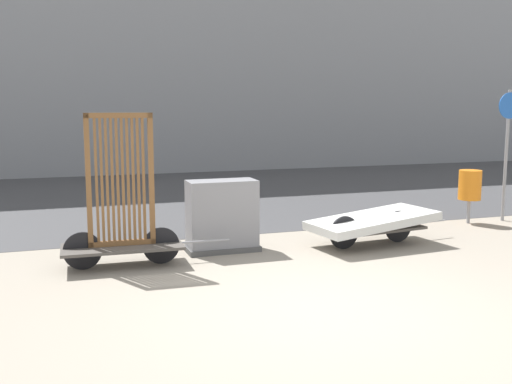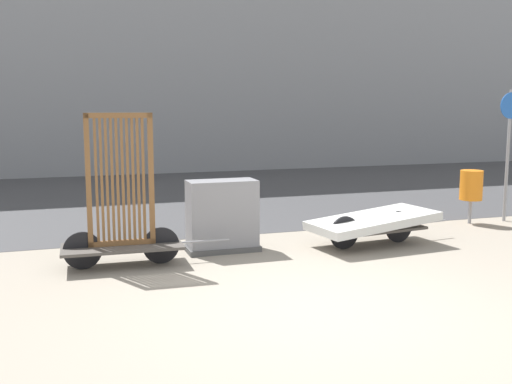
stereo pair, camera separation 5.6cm
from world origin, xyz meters
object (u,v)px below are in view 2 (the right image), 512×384
Objects in this scene: trash_bin at (471,186)px; bike_cart_with_mattress at (373,222)px; utility_cabinet at (222,218)px; bike_cart_with_bedframe at (122,216)px; sign_post at (509,139)px.

bike_cart_with_mattress is at bearing -158.87° from trash_bin.
trash_bin is (4.98, 0.59, 0.22)m from utility_cabinet.
bike_cart_with_bedframe is 2.12× the size of utility_cabinet.
trash_bin is at bearing 6.79° from utility_cabinet.
sign_post is at bearing 8.70° from bike_cart_with_mattress.
utility_cabinet is 1.10× the size of trash_bin.
bike_cart_with_bedframe is 1.61m from utility_cabinet.
utility_cabinet reaches higher than bike_cart_with_mattress.
bike_cart_with_bedframe is 6.60m from trash_bin.
bike_cart_with_mattress is at bearing 1.88° from bike_cart_with_bedframe.
sign_post is (3.43, 1.01, 1.20)m from bike_cart_with_mattress.
bike_cart_with_mattress is 2.32× the size of utility_cabinet.
bike_cart_with_mattress is 2.39m from utility_cabinet.
sign_post reaches higher than trash_bin.
bike_cart_with_bedframe is 0.92× the size of bike_cart_with_mattress.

